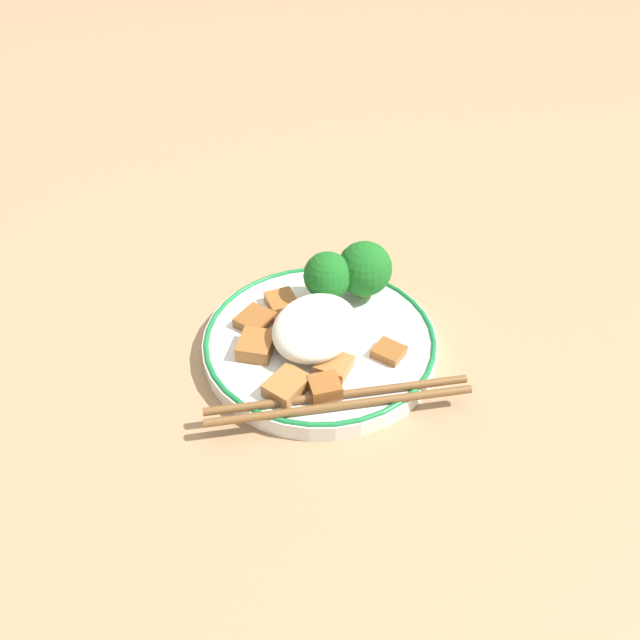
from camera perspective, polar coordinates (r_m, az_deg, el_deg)
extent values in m
plane|color=#9E7A56|center=(0.57, 0.00, -2.74)|extent=(3.00, 3.00, 0.00)
cylinder|color=white|center=(0.57, 0.00, -2.15)|extent=(0.21, 0.21, 0.02)
torus|color=#197238|center=(0.56, 0.00, -1.54)|extent=(0.21, 0.21, 0.00)
ellipsoid|color=white|center=(0.54, -0.20, -0.76)|extent=(0.09, 0.07, 0.04)
cylinder|color=#72AD4C|center=(0.61, 3.97, 2.76)|extent=(0.01, 0.01, 0.01)
sphere|color=#19601E|center=(0.59, 4.08, 4.70)|extent=(0.05, 0.05, 0.05)
cylinder|color=#72AD4C|center=(0.59, 0.66, 2.19)|extent=(0.02, 0.02, 0.02)
sphere|color=#19601E|center=(0.58, 0.68, 4.08)|extent=(0.05, 0.05, 0.05)
cube|color=#9E6633|center=(0.53, 1.29, -4.20)|extent=(0.03, 0.03, 0.01)
cube|color=brown|center=(0.55, 6.31, -2.90)|extent=(0.03, 0.03, 0.01)
cube|color=brown|center=(0.51, 0.43, -6.19)|extent=(0.03, 0.03, 0.01)
cube|color=#995B28|center=(0.55, -5.87, -2.34)|extent=(0.04, 0.04, 0.01)
cube|color=#9E6633|center=(0.51, -3.04, -6.05)|extent=(0.04, 0.03, 0.01)
cube|color=brown|center=(0.57, -2.21, -0.06)|extent=(0.03, 0.03, 0.01)
cube|color=#995B28|center=(0.59, -3.53, 1.66)|extent=(0.04, 0.04, 0.01)
cube|color=brown|center=(0.58, -5.96, 0.03)|extent=(0.03, 0.03, 0.01)
cylinder|color=brown|center=(0.50, 1.91, -7.84)|extent=(0.13, 0.18, 0.01)
cylinder|color=brown|center=(0.51, 1.66, -6.87)|extent=(0.13, 0.18, 0.01)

